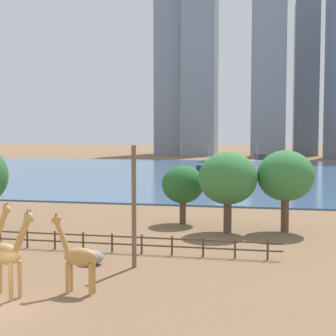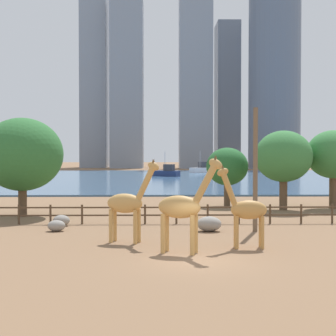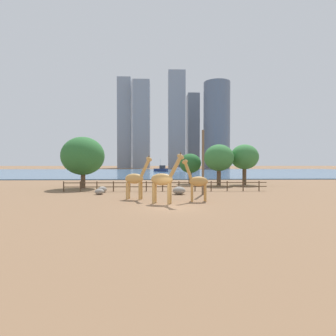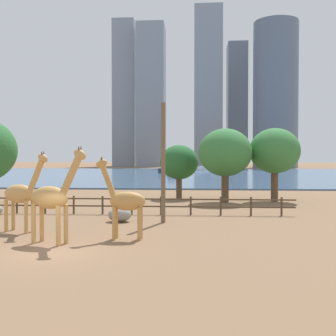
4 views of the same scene
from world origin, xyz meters
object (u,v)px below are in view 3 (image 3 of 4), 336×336
tree_right_tall (83,156)px  giraffe_young (164,179)px  giraffe_companion (136,179)px  boat_ferry (179,168)px  utility_pole (203,162)px  boulder_small (179,190)px  boat_sailboat (161,169)px  giraffe_tall (197,181)px  tree_left_large (190,164)px  tree_center_broad (219,158)px  boulder_near_fence (102,189)px  tree_left_small (244,157)px  boulder_by_pole (99,192)px

tree_right_tall → giraffe_young: bearing=-52.1°
giraffe_companion → boat_ferry: 99.36m
utility_pole → boulder_small: 4.27m
tree_right_tall → boat_sailboat: 66.53m
giraffe_tall → tree_left_large: size_ratio=0.79×
utility_pole → tree_center_broad: size_ratio=1.12×
giraffe_young → tree_right_tall: size_ratio=0.63×
boulder_small → tree_right_tall: tree_right_tall is taller
utility_pole → tree_left_large: utility_pole is taller
boat_ferry → boulder_near_fence: bearing=39.1°
utility_pole → boat_ferry: (4.71, 94.86, -2.63)m
tree_left_small → giraffe_young: bearing=-124.9°
utility_pole → tree_left_small: size_ratio=1.11×
giraffe_young → tree_left_large: tree_left_large is taller
tree_center_broad → tree_right_tall: 20.96m
giraffe_companion → giraffe_young: 4.05m
giraffe_tall → tree_right_tall: 19.76m
tree_center_broad → tree_left_small: bearing=14.9°
giraffe_young → boat_ferry: size_ratio=0.78×
tree_left_large → giraffe_young: bearing=-102.9°
utility_pole → boulder_by_pole: bearing=178.4°
boat_sailboat → boulder_by_pole: bearing=114.1°
giraffe_tall → tree_left_large: 20.67m
giraffe_tall → boulder_small: 5.85m
utility_pole → boulder_near_fence: bearing=168.0°
giraffe_companion → tree_left_large: size_ratio=0.84×
giraffe_young → tree_left_small: size_ratio=0.69×
utility_pole → tree_left_small: utility_pole is taller
tree_left_small → boulder_near_fence: bearing=-153.6°
boulder_by_pole → tree_center_broad: 20.62m
utility_pole → boulder_near_fence: size_ratio=6.90×
giraffe_young → boulder_small: (1.90, 6.83, -1.73)m
giraffe_tall → boat_sailboat: boat_sailboat is taller
giraffe_tall → boulder_near_fence: 13.36m
giraffe_young → tree_left_small: bearing=75.1°
giraffe_young → tree_right_tall: tree_right_tall is taller
giraffe_tall → giraffe_companion: giraffe_companion is taller
giraffe_companion → tree_left_large: bearing=85.7°
boat_ferry → boulder_by_pole: bearing=39.4°
giraffe_tall → boulder_small: (-1.28, 5.52, -1.46)m
giraffe_young → giraffe_tall: bearing=42.5°
tree_left_large → tree_right_tall: 17.89m
tree_right_tall → boat_ferry: size_ratio=1.25×
boulder_near_fence → boulder_by_pole: boulder_near_fence is taller
utility_pole → boulder_by_pole: 12.43m
giraffe_tall → giraffe_companion: bearing=-14.1°
giraffe_tall → boulder_near_fence: giraffe_tall is taller
tree_center_broad → boat_sailboat: (-8.73, 61.25, -3.40)m
giraffe_companion → utility_pole: (7.41, 3.76, 1.63)m
giraffe_companion → tree_left_small: tree_left_small is taller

